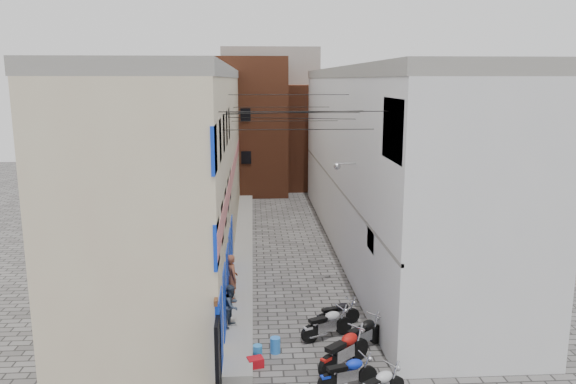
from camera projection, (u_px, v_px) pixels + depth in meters
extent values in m
plane|color=#4E4C4A|center=(309.00, 382.00, 15.88)|extent=(90.00, 90.00, 0.00)
cube|color=gray|center=(244.00, 246.00, 28.45)|extent=(0.90, 26.00, 0.25)
cube|color=#C8B497|center=(182.00, 166.00, 27.45)|extent=(5.00, 26.00, 8.50)
cube|color=#D97A7A|center=(232.00, 171.00, 27.65)|extent=(0.10, 26.00, 0.80)
cube|color=#0D32C4|center=(226.00, 280.00, 20.26)|extent=(0.12, 10.20, 2.40)
cube|color=#0D32C4|center=(223.00, 171.00, 19.47)|extent=(0.10, 10.20, 4.00)
cube|color=gray|center=(178.00, 72.00, 26.56)|extent=(5.10, 26.00, 0.50)
cube|color=black|center=(218.00, 356.00, 15.11)|extent=(0.10, 1.20, 2.20)
cube|color=silver|center=(383.00, 164.00, 28.07)|extent=(5.00, 26.00, 8.50)
cube|color=#0D32C4|center=(394.00, 130.00, 16.12)|extent=(0.10, 2.40, 1.80)
cube|color=white|center=(372.00, 239.00, 19.36)|extent=(0.08, 1.00, 0.70)
cylinder|color=#B2B2B7|center=(347.00, 164.00, 21.83)|extent=(0.80, 0.06, 0.06)
sphere|color=#B2B2B7|center=(337.00, 166.00, 21.83)|extent=(0.28, 0.28, 0.28)
cube|color=gray|center=(386.00, 72.00, 27.18)|extent=(5.10, 26.00, 0.50)
cube|color=gray|center=(334.00, 181.00, 28.08)|extent=(0.10, 26.00, 0.12)
cube|color=brown|center=(246.00, 126.00, 42.16)|extent=(6.00, 6.00, 10.00)
cube|color=brown|center=(310.00, 136.00, 44.62)|extent=(5.00, 6.00, 8.00)
cube|color=gray|center=(270.00, 114.00, 48.06)|extent=(8.00, 5.00, 11.00)
cube|color=black|center=(274.00, 182.00, 40.30)|extent=(2.00, 0.30, 2.40)
cylinder|color=black|center=(304.00, 112.00, 16.35)|extent=(5.20, 0.02, 0.02)
cylinder|color=black|center=(299.00, 130.00, 18.45)|extent=(5.20, 0.02, 0.02)
cylinder|color=black|center=(293.00, 113.00, 20.82)|extent=(5.20, 0.02, 0.02)
cylinder|color=black|center=(289.00, 95.00, 23.14)|extent=(5.20, 0.02, 0.02)
cylinder|color=black|center=(285.00, 121.00, 26.34)|extent=(5.20, 0.02, 0.02)
cylinder|color=black|center=(282.00, 107.00, 29.17)|extent=(5.20, 0.02, 0.02)
cylinder|color=black|center=(296.00, 112.00, 19.33)|extent=(5.65, 2.07, 0.02)
cylinder|color=black|center=(291.00, 118.00, 22.34)|extent=(5.80, 1.58, 0.02)
imported|color=brown|center=(232.00, 278.00, 20.91)|extent=(0.60, 0.75, 1.81)
imported|color=#333E4D|center=(231.00, 305.00, 18.83)|extent=(0.79, 0.87, 1.44)
cylinder|color=#2981CD|center=(258.00, 352.00, 17.15)|extent=(0.34, 0.34, 0.45)
cylinder|color=blue|center=(275.00, 345.00, 17.55)|extent=(0.34, 0.34, 0.50)
cube|color=#AF0C16|center=(255.00, 362.00, 16.71)|extent=(0.53, 0.45, 0.29)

